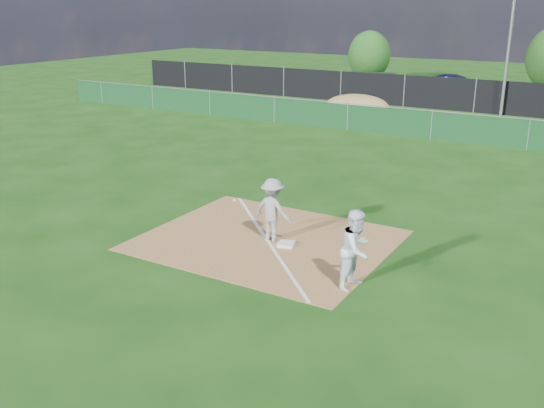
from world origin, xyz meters
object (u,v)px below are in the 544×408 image
(car_left, at_px, (389,83))
(tree_left, at_px, (369,55))
(play_at_first, at_px, (273,210))
(runner, at_px, (356,249))
(light_pole, at_px, (510,38))
(first_base, at_px, (286,244))
(car_mid, at_px, (457,88))

(car_left, bearing_deg, tree_left, 25.56)
(play_at_first, distance_m, runner, 3.17)
(light_pole, relative_size, runner, 4.62)
(car_left, bearing_deg, play_at_first, -172.95)
(first_base, distance_m, car_left, 26.92)
(light_pole, bearing_deg, runner, -86.36)
(light_pole, distance_m, car_left, 9.46)
(play_at_first, height_order, tree_left, tree_left)
(tree_left, bearing_deg, play_at_first, -72.01)
(first_base, distance_m, runner, 2.77)
(tree_left, bearing_deg, light_pole, -41.42)
(light_pole, distance_m, first_base, 22.16)
(car_left, bearing_deg, first_base, -172.02)
(play_at_first, relative_size, car_mid, 0.39)
(car_mid, height_order, tree_left, tree_left)
(first_base, xyz_separation_m, tree_left, (-10.89, 32.19, 1.88))
(play_at_first, bearing_deg, tree_left, 107.99)
(tree_left, bearing_deg, car_mid, -36.73)
(runner, bearing_deg, light_pole, 9.29)
(tree_left, bearing_deg, car_left, -57.47)
(car_left, relative_size, car_mid, 0.98)
(runner, bearing_deg, car_left, 24.51)
(play_at_first, bearing_deg, car_left, 104.02)
(play_at_first, distance_m, tree_left, 33.68)
(car_left, bearing_deg, light_pole, -125.22)
(first_base, height_order, play_at_first, play_at_first)
(light_pole, height_order, play_at_first, light_pole)
(play_at_first, bearing_deg, light_pole, 86.34)
(play_at_first, bearing_deg, car_mid, 94.64)
(play_at_first, xyz_separation_m, runner, (2.85, -1.40, 0.04))
(play_at_first, bearing_deg, first_base, -18.98)
(first_base, bearing_deg, runner, -27.58)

